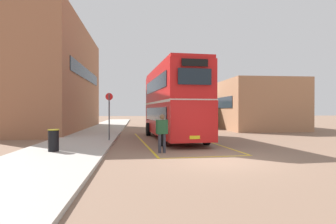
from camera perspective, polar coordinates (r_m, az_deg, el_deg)
name	(u,v)px	position (r m, az deg, el deg)	size (l,w,h in m)	color
ground_plane	(172,132)	(25.28, 0.85, -4.05)	(135.60, 135.60, 0.00)	#846651
sidewalk_left	(102,130)	(27.68, -13.29, -3.53)	(4.00, 57.60, 0.14)	#B2ADA3
brick_building_left	(58,79)	(29.75, -21.32, 6.21)	(5.46, 18.30, 9.97)	#9E6647
depot_building_right	(249,105)	(31.92, 16.00, 1.28)	(7.01, 12.46, 4.92)	#AD7A56
double_decker_bus	(173,102)	(18.70, 1.00, 2.08)	(3.39, 10.26, 4.75)	black
single_deck_bus	(191,113)	(33.54, 4.70, -0.15)	(3.24, 8.22, 3.02)	black
pedestrian_boarding	(162,130)	(12.94, -1.23, -3.71)	(0.58, 0.34, 1.78)	#2D2D38
litter_bin	(54,140)	(13.50, -22.13, -5.32)	(0.49, 0.49, 0.97)	black
bus_stop_sign	(109,112)	(17.39, -11.80, 0.00)	(0.44, 0.08, 2.85)	#4C4C51
bay_marking_yellow	(178,143)	(16.94, 2.07, -6.24)	(5.17, 12.43, 0.01)	gold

